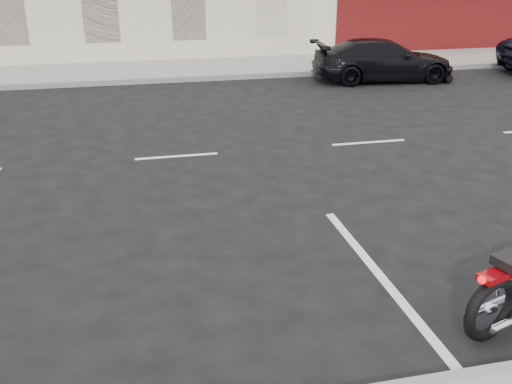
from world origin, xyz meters
TOP-DOWN VIEW (x-y plane):
  - ground at (0.00, 0.00)m, footprint 120.00×120.00m
  - sidewalk_far at (-5.00, 8.70)m, footprint 80.00×3.40m
  - curb_far at (-5.00, 7.00)m, footprint 80.00×0.12m
  - car_far at (4.93, 5.84)m, footprint 4.48×2.14m

SIDE VIEW (x-z plane):
  - ground at x=0.00m, z-range 0.00..0.00m
  - sidewalk_far at x=-5.00m, z-range 0.00..0.15m
  - curb_far at x=-5.00m, z-range 0.00..0.16m
  - car_far at x=4.93m, z-range 0.00..1.26m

